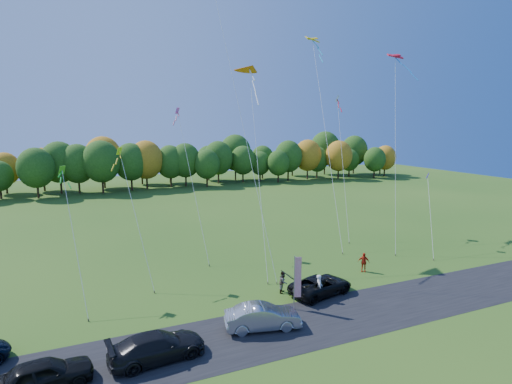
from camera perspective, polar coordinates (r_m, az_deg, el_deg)
name	(u,v)px	position (r m, az deg, el deg)	size (l,w,h in m)	color
ground	(288,297)	(30.73, 4.52, -14.74)	(160.00, 160.00, 0.00)	#274F15
asphalt_strip	(316,321)	(27.60, 8.55, -17.77)	(90.00, 6.00, 0.01)	black
tree_line	(160,189)	(81.82, -13.53, 0.41)	(116.00, 12.00, 10.00)	#1E4711
black_suv	(321,285)	(31.24, 9.25, -13.00)	(2.36, 5.12, 1.42)	black
silver_sedan	(263,317)	(26.14, 0.96, -17.40)	(1.65, 4.73, 1.56)	#99999E
dark_truck_a	(157,346)	(23.83, -13.93, -20.62)	(2.12, 5.21, 1.51)	black
dark_truck_b	(44,374)	(23.50, -28.01, -22.00)	(1.78, 4.42, 1.51)	black
person_tailgate_a	(319,287)	(30.20, 9.03, -13.30)	(0.70, 0.46, 1.91)	white
person_tailgate_b	(283,282)	(31.20, 3.92, -12.69)	(0.81, 0.63, 1.66)	gray
person_east	(364,262)	(36.44, 15.12, -9.66)	(0.99, 0.41, 1.69)	red
feather_flag	(297,277)	(28.10, 5.88, -11.95)	(0.49, 0.21, 3.85)	#999999
kite_delta_blue	(236,92)	(35.36, -2.91, 14.07)	(4.05, 12.55, 31.47)	#4C3F33
kite_parafoil_orange	(326,134)	(45.53, 9.94, 8.23)	(5.92, 14.08, 23.78)	#4C3F33
kite_delta_red	(257,160)	(35.71, 0.21, 4.55)	(3.91, 11.01, 19.66)	#4C3F33
kite_parafoil_rainbow	(395,149)	(43.63, 19.30, 5.79)	(6.01, 6.99, 20.60)	#4C3F33
kite_diamond_yellow	(136,217)	(32.84, -16.78, -3.50)	(2.16, 5.51, 11.16)	#4C3F33
kite_diamond_green	(74,239)	(30.49, -24.55, -6.12)	(1.72, 6.33, 10.01)	#4C3F33
kite_diamond_white	(343,166)	(46.68, 12.30, 3.67)	(3.49, 7.93, 16.57)	#4C3F33
kite_diamond_pink	(192,182)	(38.79, -9.12, 1.43)	(1.37, 8.29, 14.70)	#4C3F33
kite_diamond_blue_low	(430,215)	(43.47, 23.65, -3.03)	(3.94, 5.21, 7.93)	#4C3F33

